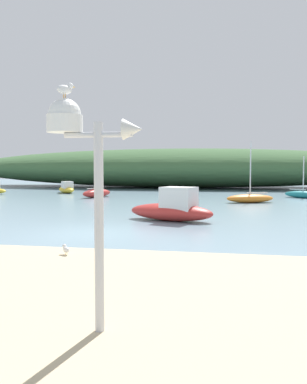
{
  "coord_description": "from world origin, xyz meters",
  "views": [
    {
      "loc": [
        4.73,
        -13.56,
        2.3
      ],
      "look_at": [
        1.51,
        3.53,
        1.23
      ],
      "focal_mm": 38.67,
      "sensor_mm": 36.0,
      "label": 1
    }
  ],
  "objects_px": {
    "motorboat_mid_channel": "(67,189)",
    "mast_structure": "(79,144)",
    "sailboat_near_shore": "(97,193)",
    "motorboat_off_point": "(173,208)",
    "seagull_on_radar": "(65,89)",
    "seagull_by_mast": "(66,249)",
    "sailboat_east_reach": "(303,194)",
    "sailboat_outer_mooring": "(250,198)"
  },
  "relations": [
    {
      "from": "motorboat_mid_channel",
      "to": "mast_structure",
      "type": "bearing_deg",
      "value": -67.12
    },
    {
      "from": "sailboat_near_shore",
      "to": "motorboat_off_point",
      "type": "height_order",
      "value": "sailboat_near_shore"
    },
    {
      "from": "seagull_on_radar",
      "to": "seagull_by_mast",
      "type": "xyz_separation_m",
      "value": [
        -1.8,
        4.24,
        -2.94
      ]
    },
    {
      "from": "sailboat_east_reach",
      "to": "seagull_by_mast",
      "type": "distance_m",
      "value": 24.31
    },
    {
      "from": "mast_structure",
      "to": "seagull_on_radar",
      "type": "xyz_separation_m",
      "value": [
        -0.18,
        0.01,
        0.69
      ]
    },
    {
      "from": "sailboat_east_reach",
      "to": "motorboat_mid_channel",
      "type": "xyz_separation_m",
      "value": [
        -19.33,
        2.21,
        0.1
      ]
    },
    {
      "from": "sailboat_east_reach",
      "to": "motorboat_mid_channel",
      "type": "distance_m",
      "value": 19.45
    },
    {
      "from": "seagull_on_radar",
      "to": "sailboat_east_reach",
      "type": "height_order",
      "value": "seagull_on_radar"
    },
    {
      "from": "sailboat_near_shore",
      "to": "motorboat_off_point",
      "type": "xyz_separation_m",
      "value": [
        7.5,
        -12.34,
        0.2
      ]
    },
    {
      "from": "mast_structure",
      "to": "seagull_on_radar",
      "type": "distance_m",
      "value": 0.71
    },
    {
      "from": "mast_structure",
      "to": "sailboat_east_reach",
      "type": "height_order",
      "value": "mast_structure"
    },
    {
      "from": "sailboat_near_shore",
      "to": "sailboat_outer_mooring",
      "type": "bearing_deg",
      "value": -13.28
    },
    {
      "from": "sailboat_east_reach",
      "to": "motorboat_mid_channel",
      "type": "bearing_deg",
      "value": 173.47
    },
    {
      "from": "mast_structure",
      "to": "motorboat_mid_channel",
      "type": "distance_m",
      "value": 31.57
    },
    {
      "from": "sailboat_outer_mooring",
      "to": "motorboat_mid_channel",
      "type": "bearing_deg",
      "value": 155.64
    },
    {
      "from": "sailboat_east_reach",
      "to": "sailboat_near_shore",
      "type": "relative_size",
      "value": 0.84
    },
    {
      "from": "sailboat_near_shore",
      "to": "seagull_on_radar",
      "type": "bearing_deg",
      "value": -72.33
    },
    {
      "from": "sailboat_outer_mooring",
      "to": "seagull_by_mast",
      "type": "height_order",
      "value": "sailboat_outer_mooring"
    },
    {
      "from": "sailboat_outer_mooring",
      "to": "seagull_by_mast",
      "type": "bearing_deg",
      "value": -105.86
    },
    {
      "from": "sailboat_outer_mooring",
      "to": "sailboat_near_shore",
      "type": "bearing_deg",
      "value": 166.72
    },
    {
      "from": "motorboat_mid_channel",
      "to": "seagull_by_mast",
      "type": "relative_size",
      "value": 9.92
    },
    {
      "from": "sailboat_east_reach",
      "to": "sailboat_near_shore",
      "type": "height_order",
      "value": "sailboat_near_shore"
    },
    {
      "from": "sailboat_outer_mooring",
      "to": "seagull_by_mast",
      "type": "xyz_separation_m",
      "value": [
        -5.06,
        -17.83,
        0.04
      ]
    },
    {
      "from": "seagull_by_mast",
      "to": "seagull_on_radar",
      "type": "bearing_deg",
      "value": -67.0
    },
    {
      "from": "sailboat_near_shore",
      "to": "sailboat_east_reach",
      "type": "bearing_deg",
      "value": 7.9
    },
    {
      "from": "sailboat_east_reach",
      "to": "seagull_by_mast",
      "type": "xyz_separation_m",
      "value": [
        -9.06,
        -22.55,
        0.05
      ]
    },
    {
      "from": "sailboat_near_shore",
      "to": "sailboat_outer_mooring",
      "type": "height_order",
      "value": "sailboat_outer_mooring"
    },
    {
      "from": "mast_structure",
      "to": "motorboat_off_point",
      "type": "relative_size",
      "value": 0.72
    },
    {
      "from": "seagull_on_radar",
      "to": "sailboat_outer_mooring",
      "type": "xyz_separation_m",
      "value": [
        3.27,
        22.06,
        -2.98
      ]
    },
    {
      "from": "motorboat_mid_channel",
      "to": "sailboat_near_shore",
      "type": "bearing_deg",
      "value": -45.78
    },
    {
      "from": "mast_structure",
      "to": "sailboat_east_reach",
      "type": "distance_m",
      "value": 27.82
    },
    {
      "from": "seagull_on_radar",
      "to": "seagull_by_mast",
      "type": "bearing_deg",
      "value": 113.0
    },
    {
      "from": "sailboat_east_reach",
      "to": "sailboat_near_shore",
      "type": "xyz_separation_m",
      "value": [
        -15.13,
        -2.1,
        0.05
      ]
    },
    {
      "from": "mast_structure",
      "to": "sailboat_east_reach",
      "type": "bearing_deg",
      "value": 75.2
    },
    {
      "from": "sailboat_east_reach",
      "to": "motorboat_mid_channel",
      "type": "relative_size",
      "value": 1.05
    },
    {
      "from": "motorboat_mid_channel",
      "to": "motorboat_off_point",
      "type": "height_order",
      "value": "motorboat_off_point"
    },
    {
      "from": "sailboat_near_shore",
      "to": "seagull_by_mast",
      "type": "relative_size",
      "value": 12.36
    },
    {
      "from": "seagull_on_radar",
      "to": "seagull_by_mast",
      "type": "height_order",
      "value": "seagull_on_radar"
    },
    {
      "from": "seagull_on_radar",
      "to": "sailboat_east_reach",
      "type": "bearing_deg",
      "value": 74.83
    },
    {
      "from": "motorboat_off_point",
      "to": "sailboat_east_reach",
      "type": "bearing_deg",
      "value": 62.16
    },
    {
      "from": "mast_structure",
      "to": "motorboat_mid_channel",
      "type": "height_order",
      "value": "mast_structure"
    },
    {
      "from": "seagull_by_mast",
      "to": "sailboat_east_reach",
      "type": "bearing_deg",
      "value": 68.11
    }
  ]
}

